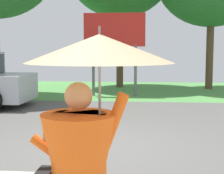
% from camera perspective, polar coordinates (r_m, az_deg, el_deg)
% --- Properties ---
extents(ground_plane, '(40.00, 22.00, 0.20)m').
position_cam_1_polar(ground_plane, '(9.95, -0.14, -5.37)').
color(ground_plane, '#565451').
extents(monk_pedestrian, '(1.15, 1.15, 2.13)m').
position_cam_1_polar(monk_pedestrian, '(2.74, -4.56, -10.41)').
color(monk_pedestrian, '#E55B19').
rests_on(monk_pedestrian, ground_plane).
extents(roadside_billboard, '(2.60, 0.12, 3.50)m').
position_cam_1_polar(roadside_billboard, '(14.44, 0.40, 8.59)').
color(roadside_billboard, slate).
rests_on(roadside_billboard, ground_plane).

